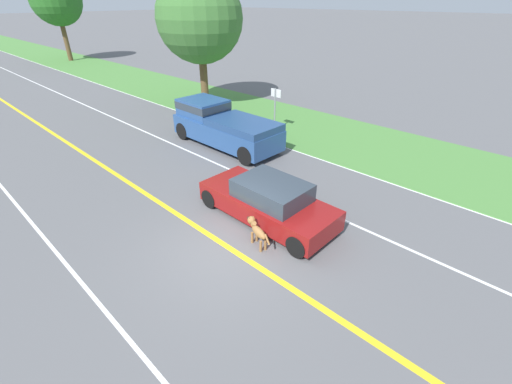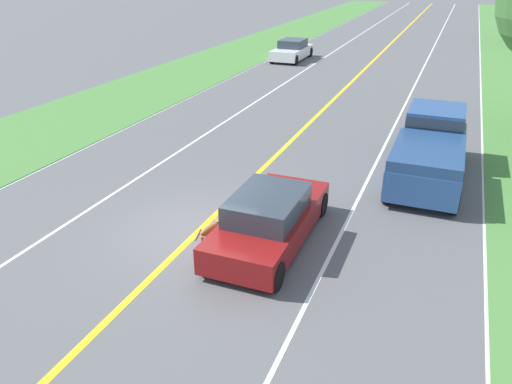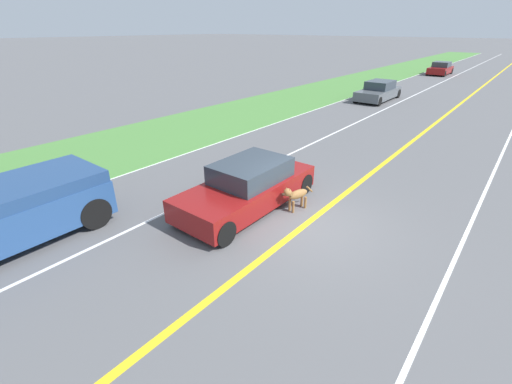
{
  "view_description": "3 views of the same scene",
  "coord_description": "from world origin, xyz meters",
  "px_view_note": "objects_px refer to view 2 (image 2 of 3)",
  "views": [
    {
      "loc": [
        -5.06,
        -5.85,
        6.24
      ],
      "look_at": [
        1.6,
        0.5,
        1.01
      ],
      "focal_mm": 24.0,
      "sensor_mm": 36.0,
      "label": 1
    },
    {
      "loc": [
        5.67,
        -9.99,
        6.49
      ],
      "look_at": [
        1.26,
        0.95,
        0.96
      ],
      "focal_mm": 35.0,
      "sensor_mm": 36.0,
      "label": 2
    },
    {
      "loc": [
        -3.92,
        7.15,
        4.84
      ],
      "look_at": [
        1.2,
        0.75,
        0.87
      ],
      "focal_mm": 24.0,
      "sensor_mm": 36.0,
      "label": 3
    }
  ],
  "objects_px": {
    "pickup_truck": "(431,147)",
    "oncoming_car": "(292,50)",
    "dog": "(213,227)",
    "ego_car": "(269,219)"
  },
  "relations": [
    {
      "from": "dog",
      "to": "pickup_truck",
      "type": "distance_m",
      "value": 8.02
    },
    {
      "from": "ego_car",
      "to": "oncoming_car",
      "type": "xyz_separation_m",
      "value": [
        -7.33,
        24.1,
        0.0
      ]
    },
    {
      "from": "ego_car",
      "to": "oncoming_car",
      "type": "height_order",
      "value": "same"
    },
    {
      "from": "oncoming_car",
      "to": "ego_car",
      "type": "bearing_deg",
      "value": 106.93
    },
    {
      "from": "ego_car",
      "to": "oncoming_car",
      "type": "bearing_deg",
      "value": 106.93
    },
    {
      "from": "dog",
      "to": "pickup_truck",
      "type": "bearing_deg",
      "value": 71.06
    },
    {
      "from": "ego_car",
      "to": "oncoming_car",
      "type": "relative_size",
      "value": 1.04
    },
    {
      "from": "pickup_truck",
      "to": "oncoming_car",
      "type": "xyz_separation_m",
      "value": [
        -10.66,
        18.17,
        -0.34
      ]
    },
    {
      "from": "dog",
      "to": "ego_car",
      "type": "bearing_deg",
      "value": 44.16
    },
    {
      "from": "dog",
      "to": "oncoming_car",
      "type": "xyz_separation_m",
      "value": [
        -6.11,
        24.76,
        0.15
      ]
    }
  ]
}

